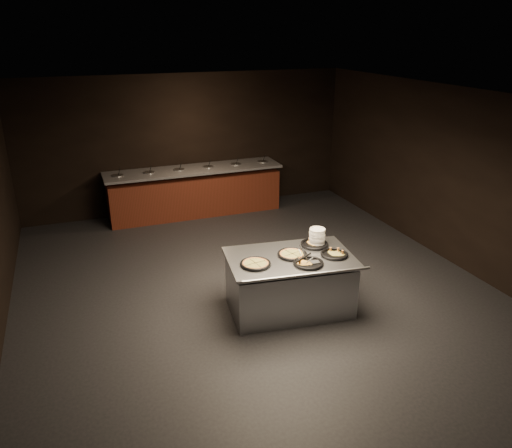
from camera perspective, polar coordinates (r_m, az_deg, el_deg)
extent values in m
cube|color=black|center=(7.78, -0.25, -7.40)|extent=(7.00, 8.00, 0.01)
cube|color=black|center=(6.85, -0.29, 14.40)|extent=(7.00, 8.00, 0.01)
cube|color=black|center=(10.89, -7.80, 9.14)|extent=(7.00, 0.01, 2.90)
cube|color=black|center=(4.08, 20.66, -14.59)|extent=(7.00, 0.01, 2.90)
cube|color=black|center=(8.98, 21.25, 5.18)|extent=(0.01, 8.00, 2.90)
cube|color=#5F2016|center=(10.75, -6.99, 3.37)|extent=(3.60, 0.75, 0.85)
cube|color=slate|center=(10.60, -7.12, 6.18)|extent=(3.70, 0.83, 0.05)
cube|color=#3C1E0D|center=(10.88, -6.90, 1.43)|extent=(3.60, 0.69, 0.08)
cylinder|color=silver|center=(10.36, -15.49, 5.22)|extent=(0.22, 0.22, 0.08)
cylinder|color=#54772F|center=(10.35, -15.50, 5.35)|extent=(0.19, 0.19, 0.02)
cylinder|color=black|center=(10.31, -15.37, 5.80)|extent=(0.04, 0.10, 0.19)
cylinder|color=silver|center=(10.43, -12.10, 5.63)|extent=(0.22, 0.22, 0.08)
cylinder|color=#54772F|center=(10.42, -12.11, 5.77)|extent=(0.19, 0.19, 0.02)
cylinder|color=black|center=(10.38, -11.97, 6.21)|extent=(0.04, 0.10, 0.19)
cylinder|color=silver|center=(10.53, -8.77, 6.02)|extent=(0.22, 0.22, 0.08)
cylinder|color=#54772F|center=(10.52, -8.77, 6.15)|extent=(0.19, 0.19, 0.02)
cylinder|color=black|center=(10.49, -8.62, 6.59)|extent=(0.04, 0.10, 0.19)
cylinder|color=silver|center=(10.67, -5.50, 6.38)|extent=(0.22, 0.22, 0.08)
cylinder|color=#54772F|center=(10.66, -5.51, 6.51)|extent=(0.19, 0.19, 0.02)
cylinder|color=black|center=(10.63, -5.34, 6.94)|extent=(0.04, 0.10, 0.19)
cylinder|color=silver|center=(10.84, -2.33, 6.71)|extent=(0.22, 0.22, 0.08)
cylinder|color=#54772F|center=(10.84, -2.33, 6.84)|extent=(0.19, 0.19, 0.02)
cylinder|color=black|center=(10.81, -2.15, 7.27)|extent=(0.04, 0.10, 0.19)
cylinder|color=silver|center=(11.05, 0.74, 7.01)|extent=(0.22, 0.22, 0.08)
cylinder|color=#54772F|center=(11.04, 0.74, 7.14)|extent=(0.19, 0.19, 0.02)
cylinder|color=black|center=(11.02, 0.93, 7.55)|extent=(0.04, 0.10, 0.19)
cube|color=silver|center=(7.09, 3.84, -7.05)|extent=(1.76, 1.21, 0.74)
cube|color=silver|center=(6.89, 3.92, -3.89)|extent=(1.85, 1.30, 0.04)
cylinder|color=silver|center=(6.46, 5.93, -5.82)|extent=(1.72, 0.26, 0.04)
cylinder|color=white|center=(7.28, 7.00, -1.41)|extent=(0.23, 0.23, 0.23)
cylinder|color=black|center=(6.63, -0.07, -4.67)|extent=(0.39, 0.39, 0.01)
torus|color=black|center=(6.63, -0.07, -4.54)|extent=(0.41, 0.41, 0.04)
torus|color=#9E5229|center=(6.62, -0.07, -4.53)|extent=(0.35, 0.35, 0.03)
cylinder|color=#D5B555|center=(6.63, -0.07, -4.54)|extent=(0.31, 0.31, 0.02)
cube|color=black|center=(6.62, -0.07, -4.47)|extent=(0.06, 0.30, 0.00)
cube|color=black|center=(6.62, -0.07, -4.47)|extent=(0.30, 0.06, 0.00)
cylinder|color=black|center=(6.92, 4.16, -3.57)|extent=(0.39, 0.39, 0.01)
torus|color=black|center=(6.91, 4.17, -3.45)|extent=(0.41, 0.41, 0.04)
torus|color=#9E5229|center=(6.91, 4.17, -3.44)|extent=(0.35, 0.35, 0.03)
cylinder|color=#D5B555|center=(6.91, 4.17, -3.45)|extent=(0.31, 0.31, 0.02)
cube|color=black|center=(6.91, 4.17, -3.38)|extent=(0.09, 0.30, 0.00)
cube|color=black|center=(6.91, 4.17, -3.38)|extent=(0.30, 0.09, 0.00)
cylinder|color=black|center=(7.26, 6.69, -2.39)|extent=(0.38, 0.38, 0.01)
torus|color=black|center=(7.26, 6.69, -2.27)|extent=(0.40, 0.40, 0.04)
cylinder|color=black|center=(6.69, 6.01, -4.55)|extent=(0.38, 0.38, 0.01)
torus|color=black|center=(6.68, 6.01, -4.43)|extent=(0.41, 0.41, 0.04)
cylinder|color=black|center=(6.99, 8.94, -3.53)|extent=(0.36, 0.36, 0.01)
torus|color=black|center=(6.98, 8.95, -3.41)|extent=(0.38, 0.38, 0.04)
cube|color=silver|center=(6.96, 4.80, -3.28)|extent=(0.10, 0.12, 0.00)
cylinder|color=black|center=(6.78, 5.43, -3.20)|extent=(0.02, 0.22, 0.13)
cylinder|color=silver|center=(6.88, 5.11, -3.33)|extent=(0.01, 0.11, 0.08)
cube|color=silver|center=(6.72, 6.77, -4.31)|extent=(0.12, 0.10, 0.00)
cylinder|color=black|center=(6.62, 5.43, -3.84)|extent=(0.22, 0.04, 0.13)
cylinder|color=silver|center=(6.68, 6.10, -4.16)|extent=(0.11, 0.02, 0.08)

